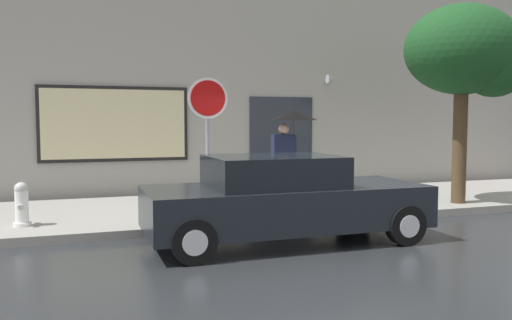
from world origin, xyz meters
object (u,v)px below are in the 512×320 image
Objects in this scene: parked_car at (283,200)px; street_tree at (469,54)px; stop_sign at (208,119)px; fire_hydrant at (22,205)px; pedestrian_with_umbrella at (290,128)px.

street_tree is (4.94, 1.56, 2.71)m from parked_car.
street_tree is at bearing -2.06° from stop_sign.
street_tree reaches higher than stop_sign.
street_tree reaches higher than fire_hydrant.
street_tree reaches higher than parked_car.
street_tree is 5.93m from stop_sign.
street_tree is (8.99, -0.43, 2.88)m from fire_hydrant.
street_tree is 1.66× the size of stop_sign.
pedestrian_with_umbrella is 2.38m from stop_sign.
parked_car is 1.72× the size of stop_sign.
stop_sign reaches higher than fire_hydrant.
pedestrian_with_umbrella reaches higher than parked_car.
pedestrian_with_umbrella reaches higher than fire_hydrant.
pedestrian_with_umbrella is 0.78× the size of stop_sign.
pedestrian_with_umbrella is 0.47× the size of street_tree.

